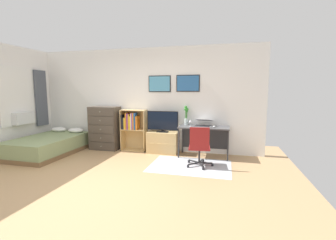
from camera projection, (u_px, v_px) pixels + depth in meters
ground_plane at (98, 183)px, 4.02m from camera, size 7.20×7.20×0.00m
wall_back_with_posters at (145, 99)px, 6.18m from camera, size 6.12×0.09×2.70m
area_rug at (190, 166)px, 4.91m from camera, size 1.70×1.20×0.01m
bed at (49, 145)px, 5.88m from camera, size 1.27×1.97×0.56m
dresser at (105, 128)px, 6.28m from camera, size 0.78×0.46×1.16m
bookshelf at (132, 126)px, 6.13m from camera, size 0.67×0.30×1.09m
tv_stand at (163, 142)px, 5.93m from camera, size 0.78×0.41×0.54m
television at (163, 122)px, 5.84m from camera, size 0.80×0.16×0.53m
desk at (204, 132)px, 5.62m from camera, size 1.19×0.58×0.74m
office_chair at (199, 146)px, 4.79m from camera, size 0.57×0.58×0.86m
laptop at (203, 123)px, 5.58m from camera, size 0.46×0.48×0.17m
computer_mouse at (214, 126)px, 5.42m from camera, size 0.06×0.10×0.03m
bamboo_vase at (186, 115)px, 5.80m from camera, size 0.11×0.09×0.48m
wine_glass at (190, 121)px, 5.49m from camera, size 0.07×0.07×0.18m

